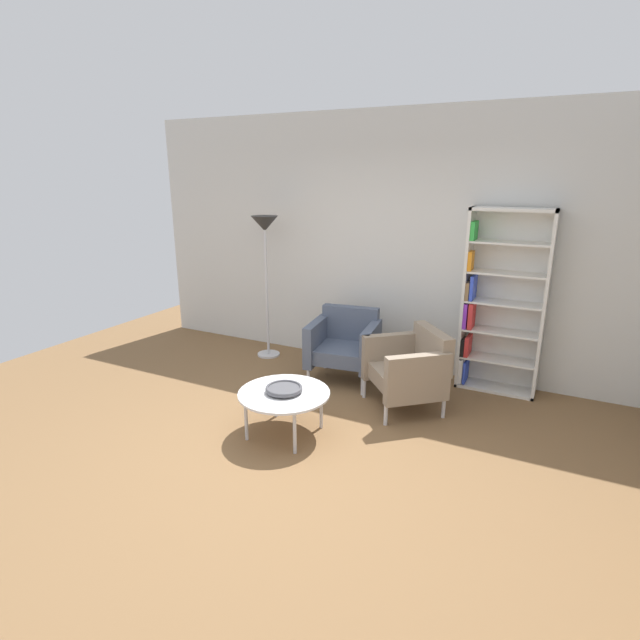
{
  "coord_description": "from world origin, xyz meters",
  "views": [
    {
      "loc": [
        1.85,
        -2.97,
        2.22
      ],
      "look_at": [
        -0.08,
        0.84,
        0.95
      ],
      "focal_mm": 27.77,
      "sensor_mm": 36.0,
      "label": 1
    }
  ],
  "objects": [
    {
      "name": "armchair_near_window",
      "position": [
        0.61,
        1.4,
        0.41
      ],
      "size": [
        0.94,
        0.95,
        0.78
      ],
      "rotation": [
        0.0,
        0.0,
        -0.85
      ],
      "color": "gray",
      "rests_on": "ground_plane"
    },
    {
      "name": "plaster_back_panel",
      "position": [
        0.0,
        2.46,
        1.45
      ],
      "size": [
        6.4,
        0.12,
        2.9
      ],
      "primitive_type": "cube",
      "color": "silver",
      "rests_on": "ground_plane"
    },
    {
      "name": "decorative_bowl",
      "position": [
        -0.2,
        0.39,
        0.43
      ],
      "size": [
        0.32,
        0.32,
        0.05
      ],
      "color": "#4C4C51",
      "rests_on": "coffee_table_low"
    },
    {
      "name": "coffee_table_low",
      "position": [
        -0.2,
        0.39,
        0.37
      ],
      "size": [
        0.8,
        0.8,
        0.4
      ],
      "color": "silver",
      "rests_on": "ground_plane"
    },
    {
      "name": "floor_lamp_torchiere",
      "position": [
        -1.4,
        2.0,
        1.45
      ],
      "size": [
        0.32,
        0.32,
        1.74
      ],
      "color": "silver",
      "rests_on": "ground_plane"
    },
    {
      "name": "bookshelf_tall",
      "position": [
        1.26,
        2.26,
        0.92
      ],
      "size": [
        0.8,
        0.3,
        1.9
      ],
      "color": "silver",
      "rests_on": "ground_plane"
    },
    {
      "name": "ground_plane",
      "position": [
        0.0,
        0.0,
        0.0
      ],
      "size": [
        8.32,
        8.32,
        0.0
      ],
      "primitive_type": "plane",
      "color": "brown"
    },
    {
      "name": "armchair_spare_guest",
      "position": [
        -0.24,
        1.76,
        0.41
      ],
      "size": [
        0.8,
        0.75,
        0.78
      ],
      "rotation": [
        0.0,
        0.0,
        0.14
      ],
      "color": "#4C566B",
      "rests_on": "ground_plane"
    }
  ]
}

